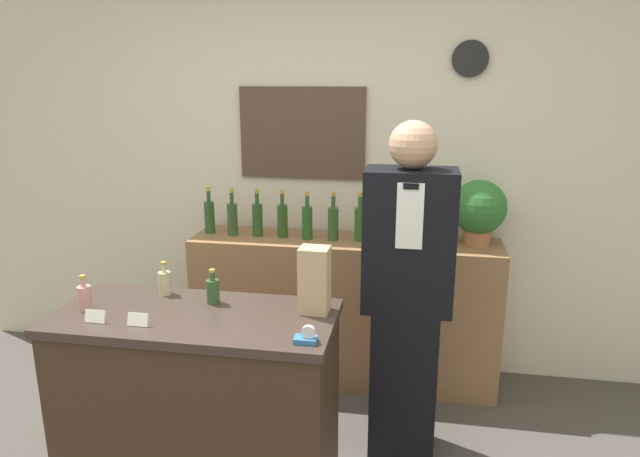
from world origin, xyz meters
TOP-DOWN VIEW (x-y plane):
  - back_wall at (-0.00, 2.00)m, footprint 5.20×0.09m
  - back_shelf at (0.15, 1.73)m, footprint 1.93×0.42m
  - display_counter at (-0.36, 0.53)m, footprint 1.24×0.57m
  - shopkeeper at (0.56, 1.04)m, footprint 0.44×0.28m
  - potted_plant at (0.95, 1.77)m, footprint 0.33×0.33m
  - paper_bag at (0.16, 0.64)m, footprint 0.13×0.11m
  - tape_dispenser at (0.18, 0.34)m, footprint 0.09×0.06m
  - price_card_left at (-0.73, 0.37)m, footprint 0.09×0.02m
  - price_card_right at (-0.54, 0.37)m, footprint 0.09×0.02m
  - counter_bottle_0 at (-0.85, 0.49)m, footprint 0.06×0.06m
  - counter_bottle_1 at (-0.58, 0.73)m, footprint 0.06×0.06m
  - counter_bottle_2 at (-0.32, 0.66)m, footprint 0.06×0.06m
  - shelf_bottle_0 at (-0.74, 1.75)m, footprint 0.07×0.07m
  - shelf_bottle_1 at (-0.57, 1.72)m, footprint 0.07×0.07m
  - shelf_bottle_2 at (-0.41, 1.73)m, footprint 0.07×0.07m
  - shelf_bottle_3 at (-0.25, 1.73)m, footprint 0.07×0.07m
  - shelf_bottle_4 at (-0.08, 1.71)m, footprint 0.07×0.07m
  - shelf_bottle_5 at (0.08, 1.72)m, footprint 0.07×0.07m
  - shelf_bottle_6 at (0.24, 1.74)m, footprint 0.07×0.07m
  - shelf_bottle_7 at (0.41, 1.75)m, footprint 0.07×0.07m
  - shelf_bottle_8 at (0.57, 1.73)m, footprint 0.07×0.07m
  - shelf_bottle_9 at (0.73, 1.71)m, footprint 0.07×0.07m

SIDE VIEW (x-z plane):
  - display_counter at x=-0.36m, z-range 0.00..0.93m
  - back_shelf at x=0.15m, z-range 0.00..0.95m
  - shopkeeper at x=0.56m, z-range 0.00..1.74m
  - tape_dispenser at x=0.18m, z-range 0.91..0.99m
  - price_card_left at x=-0.73m, z-range 0.93..0.98m
  - price_card_right at x=-0.54m, z-range 0.93..0.98m
  - counter_bottle_0 at x=-0.85m, z-range 0.91..1.07m
  - counter_bottle_1 at x=-0.58m, z-range 0.91..1.07m
  - counter_bottle_2 at x=-0.32m, z-range 0.91..1.07m
  - shelf_bottle_0 at x=-0.74m, z-range 0.91..1.21m
  - shelf_bottle_1 at x=-0.57m, z-range 0.91..1.21m
  - shelf_bottle_2 at x=-0.41m, z-range 0.91..1.21m
  - shelf_bottle_3 at x=-0.25m, z-range 0.91..1.21m
  - shelf_bottle_4 at x=-0.08m, z-range 0.91..1.21m
  - shelf_bottle_5 at x=0.08m, z-range 0.91..1.21m
  - shelf_bottle_6 at x=0.24m, z-range 0.91..1.21m
  - shelf_bottle_7 at x=0.41m, z-range 0.91..1.21m
  - shelf_bottle_8 at x=0.57m, z-range 0.91..1.21m
  - shelf_bottle_9 at x=0.73m, z-range 0.91..1.21m
  - paper_bag at x=0.16m, z-range 0.93..1.22m
  - potted_plant at x=0.95m, z-range 0.97..1.37m
  - back_wall at x=0.00m, z-range 0.00..2.70m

